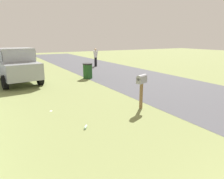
{
  "coord_description": "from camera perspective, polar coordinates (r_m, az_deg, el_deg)",
  "views": [
    {
      "loc": [
        0.51,
        3.8,
        2.66
      ],
      "look_at": [
        5.38,
        1.03,
        1.25
      ],
      "focal_mm": 33.06,
      "sensor_mm": 36.0,
      "label": 1
    }
  ],
  "objects": [
    {
      "name": "road_asphalt",
      "position": [
        10.24,
        25.7,
        -2.37
      ],
      "size": [
        60.0,
        5.94,
        0.01
      ],
      "primitive_type": "cube",
      "color": "#47474C",
      "rests_on": "ground"
    },
    {
      "name": "mailbox",
      "position": [
        7.83,
        8.19,
        2.15
      ],
      "size": [
        0.37,
        0.53,
        1.32
      ],
      "rotation": [
        0.0,
        0.0,
        0.39
      ],
      "color": "brown",
      "rests_on": "ground"
    },
    {
      "name": "trash_bin",
      "position": [
        13.97,
        -6.74,
        5.15
      ],
      "size": [
        0.64,
        0.64,
        1.01
      ],
      "color": "#1E4C1E",
      "rests_on": "ground"
    },
    {
      "name": "litter_bottle_by_mailbox",
      "position": [
        6.4,
        -7.31,
        -10.23
      ],
      "size": [
        0.22,
        0.18,
        0.07
      ],
      "primitive_type": "cylinder",
      "rotation": [
        0.0,
        1.57,
        5.67
      ],
      "color": "#B2D8BF",
      "rests_on": "ground"
    },
    {
      "name": "pickup_truck",
      "position": [
        13.8,
        -25.05,
        6.31
      ],
      "size": [
        5.29,
        2.54,
        2.09
      ],
      "rotation": [
        0.0,
        0.0,
        3.25
      ],
      "color": "#93999E",
      "rests_on": "ground"
    },
    {
      "name": "litter_wrapper_far_scatter",
      "position": [
        8.08,
        -16.5,
        -5.69
      ],
      "size": [
        0.15,
        0.13,
        0.01
      ],
      "primitive_type": "cube",
      "rotation": [
        0.0,
        0.0,
        2.67
      ],
      "color": "silver",
      "rests_on": "ground"
    },
    {
      "name": "pedestrian",
      "position": [
        19.85,
        -4.57,
        9.25
      ],
      "size": [
        0.46,
        0.32,
        1.72
      ],
      "rotation": [
        0.0,
        0.0,
        1.94
      ],
      "color": "black",
      "rests_on": "ground"
    }
  ]
}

